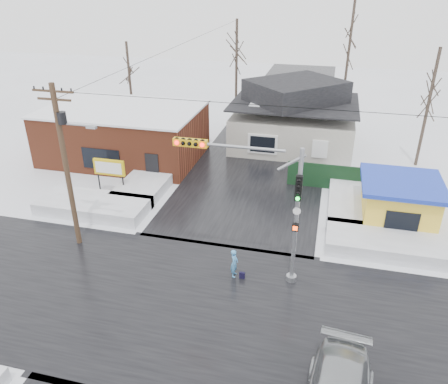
% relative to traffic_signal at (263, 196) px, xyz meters
% --- Properties ---
extents(ground, '(120.00, 120.00, 0.00)m').
position_rel_traffic_signal_xyz_m(ground, '(-2.43, -2.97, -4.54)').
color(ground, white).
rests_on(ground, ground).
extents(road_ns, '(10.00, 120.00, 0.02)m').
position_rel_traffic_signal_xyz_m(road_ns, '(-2.43, -2.97, -4.53)').
color(road_ns, black).
rests_on(road_ns, ground).
extents(road_ew, '(120.00, 10.00, 0.02)m').
position_rel_traffic_signal_xyz_m(road_ew, '(-2.43, -2.97, -4.53)').
color(road_ew, black).
rests_on(road_ew, ground).
extents(snowbank_nw, '(7.00, 3.00, 0.80)m').
position_rel_traffic_signal_xyz_m(snowbank_nw, '(-11.43, 4.03, -4.14)').
color(snowbank_nw, white).
rests_on(snowbank_nw, ground).
extents(snowbank_ne, '(7.00, 3.00, 0.80)m').
position_rel_traffic_signal_xyz_m(snowbank_ne, '(6.57, 4.03, -4.14)').
color(snowbank_ne, white).
rests_on(snowbank_ne, ground).
extents(snowbank_nside_w, '(3.00, 8.00, 0.80)m').
position_rel_traffic_signal_xyz_m(snowbank_nside_w, '(-9.43, 9.03, -4.14)').
color(snowbank_nside_w, white).
rests_on(snowbank_nside_w, ground).
extents(snowbank_nside_e, '(3.00, 8.00, 0.80)m').
position_rel_traffic_signal_xyz_m(snowbank_nside_e, '(4.57, 9.03, -4.14)').
color(snowbank_nside_e, white).
rests_on(snowbank_nside_e, ground).
extents(traffic_signal, '(6.05, 0.68, 7.00)m').
position_rel_traffic_signal_xyz_m(traffic_signal, '(0.00, 0.00, 0.00)').
color(traffic_signal, gray).
rests_on(traffic_signal, ground).
extents(utility_pole, '(3.15, 0.44, 9.00)m').
position_rel_traffic_signal_xyz_m(utility_pole, '(-10.36, 0.53, 0.57)').
color(utility_pole, '#382619').
rests_on(utility_pole, ground).
extents(brick_building, '(12.20, 8.20, 4.12)m').
position_rel_traffic_signal_xyz_m(brick_building, '(-13.43, 13.03, -2.46)').
color(brick_building, brown).
rests_on(brick_building, ground).
extents(marquee_sign, '(2.20, 0.21, 2.55)m').
position_rel_traffic_signal_xyz_m(marquee_sign, '(-11.43, 6.53, -2.62)').
color(marquee_sign, black).
rests_on(marquee_sign, ground).
extents(house, '(10.40, 8.40, 5.76)m').
position_rel_traffic_signal_xyz_m(house, '(-0.43, 19.03, -1.92)').
color(house, beige).
rests_on(house, ground).
extents(kiosk, '(4.60, 4.60, 2.88)m').
position_rel_traffic_signal_xyz_m(kiosk, '(7.07, 7.03, -3.08)').
color(kiosk, yellow).
rests_on(kiosk, ground).
extents(fence, '(8.00, 0.12, 1.80)m').
position_rel_traffic_signal_xyz_m(fence, '(4.07, 11.03, -3.64)').
color(fence, black).
rests_on(fence, ground).
extents(tree_far_left, '(3.00, 3.00, 10.00)m').
position_rel_traffic_signal_xyz_m(tree_far_left, '(-6.43, 23.03, 3.41)').
color(tree_far_left, '#332821').
rests_on(tree_far_left, ground).
extents(tree_far_mid, '(3.00, 3.00, 12.00)m').
position_rel_traffic_signal_xyz_m(tree_far_mid, '(3.57, 25.03, 5.00)').
color(tree_far_mid, '#332821').
rests_on(tree_far_mid, ground).
extents(tree_far_right, '(3.00, 3.00, 9.00)m').
position_rel_traffic_signal_xyz_m(tree_far_right, '(9.57, 17.03, 2.62)').
color(tree_far_right, '#332821').
rests_on(tree_far_right, ground).
extents(tree_far_west, '(3.00, 3.00, 8.00)m').
position_rel_traffic_signal_xyz_m(tree_far_west, '(-16.43, 21.03, 1.82)').
color(tree_far_west, '#332821').
rests_on(tree_far_west, ground).
extents(pedestrian, '(0.38, 0.56, 1.51)m').
position_rel_traffic_signal_xyz_m(pedestrian, '(-1.25, -0.29, -3.78)').
color(pedestrian, '#478CC7').
rests_on(pedestrian, ground).
extents(shopping_bag, '(0.28, 0.13, 0.35)m').
position_rel_traffic_signal_xyz_m(shopping_bag, '(-0.82, -0.42, -4.36)').
color(shopping_bag, black).
rests_on(shopping_bag, ground).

